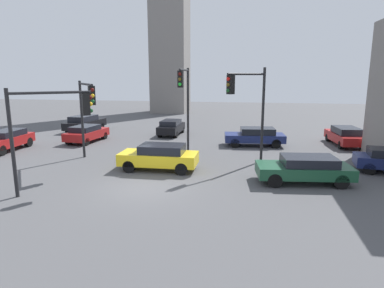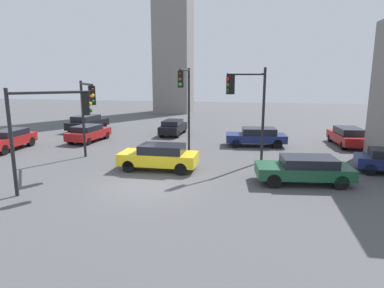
{
  "view_description": "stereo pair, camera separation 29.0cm",
  "coord_description": "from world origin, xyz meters",
  "px_view_note": "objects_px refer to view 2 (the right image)",
  "views": [
    {
      "loc": [
        4.84,
        -14.36,
        5.18
      ],
      "look_at": [
        1.52,
        4.13,
        1.31
      ],
      "focal_mm": 31.25,
      "sensor_mm": 36.0,
      "label": 1
    },
    {
      "loc": [
        5.12,
        -14.31,
        5.18
      ],
      "look_at": [
        1.52,
        4.13,
        1.31
      ],
      "focal_mm": 31.25,
      "sensor_mm": 36.0,
      "label": 2
    }
  ],
  "objects_px": {
    "car_4": "(257,136)",
    "traffic_light_1": "(248,98)",
    "traffic_light_0": "(185,93)",
    "traffic_light_3": "(51,118)",
    "car_7": "(159,156)",
    "car_5": "(305,169)",
    "car_0": "(88,133)",
    "car_2": "(9,139)",
    "car_3": "(348,136)",
    "traffic_light_2": "(87,104)",
    "car_1": "(173,127)",
    "car_6": "(87,123)"
  },
  "relations": [
    {
      "from": "car_3",
      "to": "car_6",
      "type": "height_order",
      "value": "car_6"
    },
    {
      "from": "car_1",
      "to": "traffic_light_1",
      "type": "bearing_deg",
      "value": -143.0
    },
    {
      "from": "traffic_light_3",
      "to": "car_0",
      "type": "bearing_deg",
      "value": 74.4
    },
    {
      "from": "car_0",
      "to": "car_7",
      "type": "bearing_deg",
      "value": -125.42
    },
    {
      "from": "car_2",
      "to": "car_5",
      "type": "relative_size",
      "value": 0.92
    },
    {
      "from": "traffic_light_0",
      "to": "car_7",
      "type": "height_order",
      "value": "traffic_light_0"
    },
    {
      "from": "traffic_light_0",
      "to": "traffic_light_2",
      "type": "bearing_deg",
      "value": -57.91
    },
    {
      "from": "traffic_light_0",
      "to": "traffic_light_2",
      "type": "distance_m",
      "value": 6.11
    },
    {
      "from": "traffic_light_2",
      "to": "car_7",
      "type": "xyz_separation_m",
      "value": [
        4.46,
        -0.56,
        -2.77
      ]
    },
    {
      "from": "car_4",
      "to": "car_5",
      "type": "bearing_deg",
      "value": 99.17
    },
    {
      "from": "traffic_light_0",
      "to": "car_1",
      "type": "height_order",
      "value": "traffic_light_0"
    },
    {
      "from": "traffic_light_3",
      "to": "car_3",
      "type": "relative_size",
      "value": 1.04
    },
    {
      "from": "traffic_light_3",
      "to": "car_1",
      "type": "bearing_deg",
      "value": 47.08
    },
    {
      "from": "car_2",
      "to": "car_1",
      "type": "bearing_deg",
      "value": 127.32
    },
    {
      "from": "car_0",
      "to": "car_6",
      "type": "distance_m",
      "value": 5.66
    },
    {
      "from": "traffic_light_2",
      "to": "car_0",
      "type": "distance_m",
      "value": 7.63
    },
    {
      "from": "car_7",
      "to": "traffic_light_2",
      "type": "bearing_deg",
      "value": -7.69
    },
    {
      "from": "car_0",
      "to": "car_7",
      "type": "xyz_separation_m",
      "value": [
        7.87,
        -6.77,
        0.07
      ]
    },
    {
      "from": "traffic_light_2",
      "to": "car_5",
      "type": "bearing_deg",
      "value": 45.37
    },
    {
      "from": "traffic_light_0",
      "to": "car_1",
      "type": "relative_size",
      "value": 1.44
    },
    {
      "from": "traffic_light_3",
      "to": "car_5",
      "type": "distance_m",
      "value": 12.0
    },
    {
      "from": "traffic_light_1",
      "to": "traffic_light_3",
      "type": "xyz_separation_m",
      "value": [
        -8.38,
        -5.96,
        -0.56
      ]
    },
    {
      "from": "car_2",
      "to": "car_4",
      "type": "bearing_deg",
      "value": 103.48
    },
    {
      "from": "car_4",
      "to": "traffic_light_1",
      "type": "bearing_deg",
      "value": 78.58
    },
    {
      "from": "traffic_light_3",
      "to": "car_1",
      "type": "relative_size",
      "value": 1.19
    },
    {
      "from": "traffic_light_1",
      "to": "car_7",
      "type": "relative_size",
      "value": 1.31
    },
    {
      "from": "traffic_light_3",
      "to": "car_7",
      "type": "relative_size",
      "value": 1.09
    },
    {
      "from": "car_5",
      "to": "car_7",
      "type": "distance_m",
      "value": 7.66
    },
    {
      "from": "car_4",
      "to": "car_3",
      "type": "bearing_deg",
      "value": -174.88
    },
    {
      "from": "car_6",
      "to": "car_4",
      "type": "bearing_deg",
      "value": -98.83
    },
    {
      "from": "car_2",
      "to": "traffic_light_2",
      "type": "bearing_deg",
      "value": 70.82
    },
    {
      "from": "car_1",
      "to": "car_6",
      "type": "xyz_separation_m",
      "value": [
        -8.62,
        0.77,
        0.06
      ]
    },
    {
      "from": "car_0",
      "to": "car_4",
      "type": "height_order",
      "value": "car_4"
    },
    {
      "from": "traffic_light_2",
      "to": "car_4",
      "type": "distance_m",
      "value": 12.33
    },
    {
      "from": "traffic_light_1",
      "to": "car_2",
      "type": "distance_m",
      "value": 16.95
    },
    {
      "from": "car_0",
      "to": "car_5",
      "type": "relative_size",
      "value": 0.88
    },
    {
      "from": "car_3",
      "to": "car_5",
      "type": "distance_m",
      "value": 10.76
    },
    {
      "from": "traffic_light_1",
      "to": "car_5",
      "type": "relative_size",
      "value": 1.2
    },
    {
      "from": "traffic_light_0",
      "to": "car_7",
      "type": "distance_m",
      "value": 5.09
    },
    {
      "from": "car_2",
      "to": "car_3",
      "type": "xyz_separation_m",
      "value": [
        23.82,
        6.04,
        -0.03
      ]
    },
    {
      "from": "car_0",
      "to": "car_4",
      "type": "relative_size",
      "value": 0.9
    },
    {
      "from": "traffic_light_2",
      "to": "car_0",
      "type": "relative_size",
      "value": 1.18
    },
    {
      "from": "car_1",
      "to": "car_3",
      "type": "relative_size",
      "value": 0.88
    },
    {
      "from": "car_1",
      "to": "car_2",
      "type": "xyz_separation_m",
      "value": [
        -9.89,
        -8.07,
        0.06
      ]
    },
    {
      "from": "car_4",
      "to": "traffic_light_0",
      "type": "bearing_deg",
      "value": 32.91
    },
    {
      "from": "traffic_light_0",
      "to": "car_3",
      "type": "height_order",
      "value": "traffic_light_0"
    },
    {
      "from": "traffic_light_0",
      "to": "car_4",
      "type": "distance_m",
      "value": 6.79
    },
    {
      "from": "traffic_light_2",
      "to": "car_6",
      "type": "relative_size",
      "value": 1.02
    },
    {
      "from": "car_7",
      "to": "traffic_light_1",
      "type": "bearing_deg",
      "value": -160.07
    },
    {
      "from": "traffic_light_2",
      "to": "car_7",
      "type": "height_order",
      "value": "traffic_light_2"
    }
  ]
}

